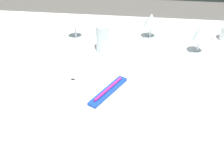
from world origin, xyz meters
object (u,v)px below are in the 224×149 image
toothbrush_package (108,91)px  wine_glass_left (151,21)px  wine_glass_centre (75,21)px  wine_glass_right (200,33)px  dinner_knife (150,98)px  drink_tumbler (103,39)px  fork_outer (69,88)px  dinner_plate (108,94)px  spoon_soup (159,94)px

toothbrush_package → wine_glass_left: size_ratio=1.51×
wine_glass_centre → wine_glass_right: bearing=-7.7°
dinner_knife → drink_tumbler: size_ratio=1.64×
dinner_knife → drink_tumbler: 0.41m
dinner_knife → fork_outer: bearing=175.6°
dinner_plate → drink_tumbler: drink_tumbler is taller
wine_glass_left → drink_tumbler: wine_glass_left is taller
fork_outer → spoon_soup: bearing=0.7°
fork_outer → wine_glass_right: (0.54, 0.36, 0.10)m
dinner_knife → wine_glass_centre: (-0.39, 0.46, 0.09)m
drink_tumbler → fork_outer: bearing=-105.6°
dinner_knife → spoon_soup: 0.04m
wine_glass_centre → drink_tumbler: size_ratio=1.03×
wine_glass_centre → wine_glass_left: size_ratio=1.02×
wine_glass_right → spoon_soup: bearing=-117.7°
toothbrush_package → dinner_plate: bearing=0.0°
dinner_knife → wine_glass_right: 0.45m
toothbrush_package → spoon_soup: toothbrush_package is taller
drink_tumbler → dinner_plate: bearing=-78.3°
dinner_plate → spoon_soup: (0.19, 0.03, -0.01)m
wine_glass_centre → wine_glass_left: wine_glass_centre is taller
wine_glass_left → wine_glass_right: size_ratio=0.91×
dinner_plate → wine_glass_right: (0.38, 0.39, 0.09)m
dinner_knife → wine_glass_left: size_ratio=1.62×
wine_glass_left → drink_tumbler: (-0.22, -0.17, -0.03)m
wine_glass_centre → wine_glass_right: 0.62m
fork_outer → dinner_knife: (0.32, -0.02, 0.00)m
dinner_plate → spoon_soup: dinner_plate is taller
fork_outer → wine_glass_right: size_ratio=1.41×
toothbrush_package → drink_tumbler: 0.35m
dinner_knife → drink_tumbler: drink_tumbler is taller
fork_outer → wine_glass_right: bearing=33.4°
fork_outer → wine_glass_left: wine_glass_left is taller
fork_outer → drink_tumbler: (0.09, 0.31, 0.06)m
dinner_plate → fork_outer: 0.16m
wine_glass_right → wine_glass_centre: bearing=172.3°
wine_glass_centre → fork_outer: bearing=-80.7°
drink_tumbler → spoon_soup: bearing=-49.3°
dinner_knife → wine_glass_right: wine_glass_right is taller
wine_glass_left → dinner_plate: bearing=-106.5°
wine_glass_centre → drink_tumbler: 0.20m
spoon_soup → wine_glass_left: size_ratio=1.64×
fork_outer → spoon_soup: (0.35, 0.00, -0.00)m
dinner_plate → wine_glass_centre: 0.53m
drink_tumbler → toothbrush_package: bearing=-78.3°
toothbrush_package → wine_glass_left: 0.54m
dinner_plate → wine_glass_left: 0.54m
dinner_plate → dinner_knife: size_ratio=1.20×
toothbrush_package → wine_glass_right: size_ratio=1.38×
wine_glass_centre → drink_tumbler: bearing=-37.9°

